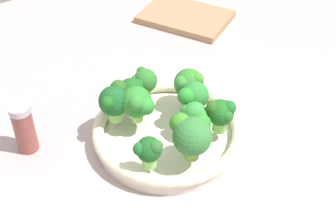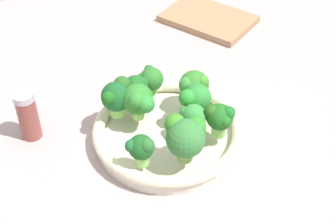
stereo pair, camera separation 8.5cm
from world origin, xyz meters
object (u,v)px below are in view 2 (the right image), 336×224
at_px(broccoli_floret_0, 186,135).
at_px(broccoli_floret_7, 220,118).
at_px(broccoli_floret_1, 139,101).
at_px(cutting_board, 208,19).
at_px(bowl, 168,132).
at_px(broccoli_floret_8, 141,148).
at_px(broccoli_floret_4, 193,117).
at_px(broccoli_floret_6, 151,79).
at_px(broccoli_floret_2, 117,96).
at_px(pepper_shaker, 28,115).
at_px(broccoli_floret_9, 195,98).
at_px(broccoli_floret_5, 194,86).
at_px(broccoli_floret_3, 136,88).

height_order(broccoli_floret_0, broccoli_floret_7, broccoli_floret_0).
bearing_deg(broccoli_floret_1, cutting_board, 133.24).
distance_m(bowl, broccoli_floret_1, 0.08).
distance_m(broccoli_floret_8, cutting_board, 0.54).
distance_m(bowl, broccoli_floret_4, 0.07).
bearing_deg(broccoli_floret_6, broccoli_floret_8, -29.72).
xyz_separation_m(broccoli_floret_2, pepper_shaker, (-0.06, -0.15, -0.03)).
relative_size(broccoli_floret_7, broccoli_floret_9, 0.96).
height_order(broccoli_floret_6, cutting_board, broccoli_floret_6).
relative_size(broccoli_floret_6, broccoli_floret_9, 0.85).
relative_size(broccoli_floret_2, broccoli_floret_7, 1.11).
bearing_deg(broccoli_floret_5, broccoli_floret_4, -29.09).
distance_m(broccoli_floret_1, pepper_shaker, 0.20).
xyz_separation_m(bowl, broccoli_floret_3, (-0.08, -0.02, 0.05)).
height_order(broccoli_floret_0, pepper_shaker, broccoli_floret_0).
bearing_deg(broccoli_floret_4, broccoli_floret_2, -135.86).
height_order(broccoli_floret_4, broccoli_floret_7, broccoli_floret_7).
bearing_deg(broccoli_floret_4, broccoli_floret_9, 148.38).
bearing_deg(cutting_board, broccoli_floret_1, -46.76).
bearing_deg(broccoli_floret_7, bowl, -132.47).
xyz_separation_m(broccoli_floret_0, broccoli_floret_1, (-0.12, -0.03, -0.01)).
bearing_deg(broccoli_floret_5, broccoli_floret_6, -133.04).
height_order(broccoli_floret_2, broccoli_floret_4, broccoli_floret_2).
bearing_deg(broccoli_floret_1, broccoli_floret_6, 138.85).
xyz_separation_m(broccoli_floret_2, broccoli_floret_9, (0.07, 0.12, -0.00)).
bearing_deg(broccoli_floret_9, broccoli_floret_4, -31.62).
relative_size(broccoli_floret_2, broccoli_floret_8, 1.21).
distance_m(broccoli_floret_5, pepper_shaker, 0.30).
height_order(cutting_board, pepper_shaker, pepper_shaker).
relative_size(bowl, broccoli_floret_1, 3.90).
bearing_deg(broccoli_floret_3, broccoli_floret_4, 25.49).
xyz_separation_m(broccoli_floret_7, cutting_board, (-0.39, 0.21, -0.07)).
relative_size(broccoli_floret_0, broccoli_floret_4, 1.38).
bearing_deg(broccoli_floret_5, pepper_shaker, -106.07).
height_order(broccoli_floret_2, broccoli_floret_9, broccoli_floret_2).
height_order(bowl, broccoli_floret_5, broccoli_floret_5).
xyz_separation_m(broccoli_floret_6, pepper_shaker, (-0.03, -0.23, -0.02)).
xyz_separation_m(broccoli_floret_6, broccoli_floret_8, (0.16, -0.09, 0.00)).
bearing_deg(broccoli_floret_1, bowl, 45.20).
distance_m(broccoli_floret_7, broccoli_floret_8, 0.15).
bearing_deg(cutting_board, broccoli_floret_9, -33.80).
bearing_deg(broccoli_floret_6, broccoli_floret_2, -70.46).
bearing_deg(broccoli_floret_4, broccoli_floret_5, 150.91).
height_order(broccoli_floret_5, broccoli_floret_8, broccoli_floret_5).
bearing_deg(broccoli_floret_6, broccoli_floret_9, 23.55).
bearing_deg(broccoli_floret_0, broccoli_floret_1, -165.88).
bearing_deg(pepper_shaker, broccoli_floret_4, 57.71).
bearing_deg(broccoli_floret_0, broccoli_floret_3, -174.25).
distance_m(broccoli_floret_0, broccoli_floret_7, 0.08).
bearing_deg(broccoli_floret_6, broccoli_floret_7, 19.53).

